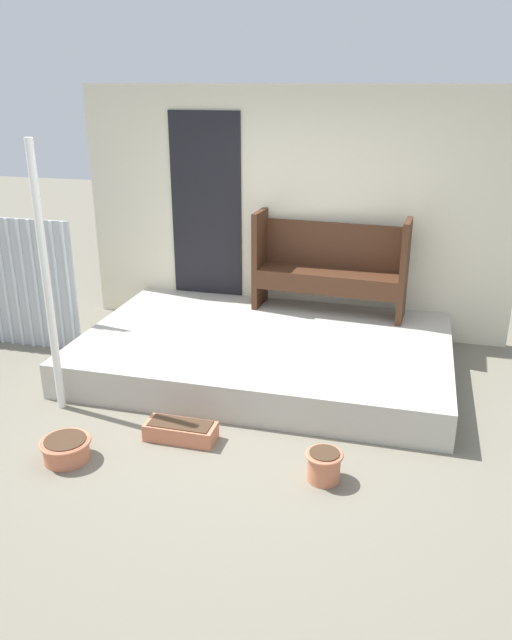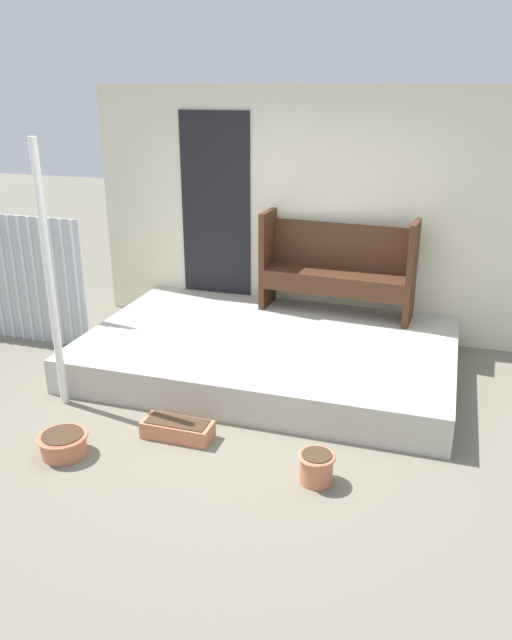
% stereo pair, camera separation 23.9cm
% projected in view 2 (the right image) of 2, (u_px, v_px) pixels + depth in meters
% --- Properties ---
extents(ground_plane, '(24.00, 24.00, 0.00)m').
position_uv_depth(ground_plane, '(237.00, 425.00, 5.07)').
color(ground_plane, '#706B5B').
extents(porch_slab, '(3.46, 2.25, 0.33)m').
position_uv_depth(porch_slab, '(269.00, 352.00, 6.03)').
color(porch_slab, '#B7B2A5').
rests_on(porch_slab, ground_plane).
extents(house_wall, '(4.66, 0.08, 2.60)m').
position_uv_depth(house_wall, '(297.00, 213.00, 6.66)').
color(house_wall, beige).
rests_on(house_wall, ground_plane).
extents(support_post, '(0.07, 0.07, 2.23)m').
position_uv_depth(support_post, '(50.00, 280.00, 5.04)').
color(support_post, white).
rests_on(support_post, ground_plane).
extents(bench, '(1.60, 0.50, 1.03)m').
position_uv_depth(bench, '(338.00, 264.00, 6.43)').
color(bench, '#422616').
rests_on(bench, porch_slab).
extents(flower_pot_left, '(0.38, 0.38, 0.17)m').
position_uv_depth(flower_pot_left, '(63.00, 443.00, 4.64)').
color(flower_pot_left, '#C67251').
rests_on(flower_pot_left, ground_plane).
extents(flower_pot_middle, '(0.27, 0.27, 0.22)m').
position_uv_depth(flower_pot_middle, '(316.00, 466.00, 4.31)').
color(flower_pot_middle, '#C67251').
rests_on(flower_pot_middle, ground_plane).
extents(planter_box_rect, '(0.55, 0.22, 0.14)m').
position_uv_depth(planter_box_rect, '(178.00, 429.00, 4.87)').
color(planter_box_rect, '#C67251').
rests_on(planter_box_rect, ground_plane).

